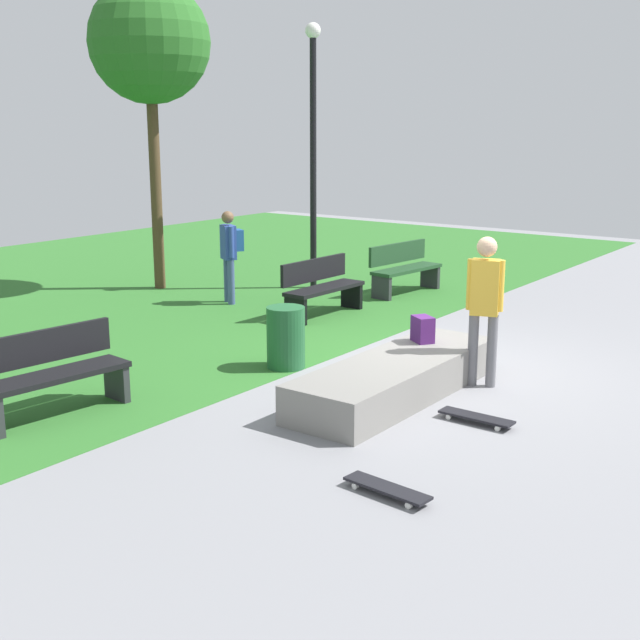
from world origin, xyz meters
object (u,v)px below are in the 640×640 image
object	(u,v)px
skateboard_spare	(387,488)
pedestrian_with_backpack	(230,249)
skater_performing_trick	(485,299)
skateboard_by_ledge	(476,417)
lamp_post	(313,133)
concrete_ledge	(397,378)
park_bench_center_lawn	(321,286)
backpack_on_ledge	(423,329)
tree_leaning_ash	(149,44)
park_bench_near_lamppost	(52,371)
park_bench_far_right	(404,267)
trash_bin	(286,337)

from	to	relation	value
skateboard_spare	pedestrian_with_backpack	bearing A→B (deg)	51.75
skater_performing_trick	skateboard_by_ledge	xyz separation A→B (m)	(-1.20, -0.53, -0.99)
skateboard_by_ledge	lamp_post	world-z (taller)	lamp_post
concrete_ledge	park_bench_center_lawn	size ratio (longest dim) A/B	1.96
backpack_on_ledge	tree_leaning_ash	size ratio (longest dim) A/B	0.06
skater_performing_trick	park_bench_near_lamppost	size ratio (longest dim) A/B	1.09
skater_performing_trick	tree_leaning_ash	bearing A→B (deg)	75.78
tree_leaning_ash	pedestrian_with_backpack	bearing A→B (deg)	-95.94
skateboard_by_ledge	pedestrian_with_backpack	size ratio (longest dim) A/B	0.50
backpack_on_ledge	lamp_post	bearing A→B (deg)	-6.68
concrete_ledge	park_bench_far_right	distance (m)	5.97
lamp_post	backpack_on_ledge	bearing A→B (deg)	-129.89
trash_bin	concrete_ledge	bearing A→B (deg)	-94.43
trash_bin	skater_performing_trick	bearing A→B (deg)	-71.42
park_bench_near_lamppost	skateboard_spare	bearing A→B (deg)	-84.02
concrete_ledge	lamp_post	bearing A→B (deg)	45.25
skater_performing_trick	lamp_post	distance (m)	6.65
concrete_ledge	skateboard_spare	bearing A→B (deg)	-150.39
backpack_on_ledge	lamp_post	world-z (taller)	lamp_post
concrete_ledge	skateboard_by_ledge	xyz separation A→B (m)	(-0.28, -1.14, -0.15)
lamp_post	trash_bin	xyz separation A→B (m)	(-4.46, -2.91, -2.47)
backpack_on_ledge	skateboard_by_ledge	world-z (taller)	backpack_on_ledge
skater_performing_trick	skateboard_by_ledge	distance (m)	1.64
concrete_ledge	park_bench_far_right	world-z (taller)	park_bench_far_right
lamp_post	park_bench_near_lamppost	bearing A→B (deg)	-164.55
pedestrian_with_backpack	backpack_on_ledge	bearing A→B (deg)	-110.35
park_bench_far_right	pedestrian_with_backpack	world-z (taller)	pedestrian_with_backpack
skater_performing_trick	tree_leaning_ash	size ratio (longest dim) A/B	0.32
skateboard_by_ledge	park_bench_far_right	world-z (taller)	park_bench_far_right
park_bench_near_lamppost	backpack_on_ledge	bearing A→B (deg)	-34.55
tree_leaning_ash	skateboard_by_ledge	bearing A→B (deg)	-111.06
skater_performing_trick	park_bench_far_right	xyz separation A→B (m)	(4.24, 3.60, -0.57)
tree_leaning_ash	lamp_post	world-z (taller)	tree_leaning_ash
tree_leaning_ash	lamp_post	distance (m)	3.29
park_bench_near_lamppost	pedestrian_with_backpack	size ratio (longest dim) A/B	1.03
park_bench_near_lamppost	pedestrian_with_backpack	distance (m)	5.85
park_bench_far_right	park_bench_center_lawn	bearing A→B (deg)	176.66
concrete_ledge	tree_leaning_ash	distance (m)	8.60
pedestrian_with_backpack	skateboard_by_ledge	bearing A→B (deg)	-115.52
skateboard_by_ledge	pedestrian_with_backpack	distance (m)	6.80
backpack_on_ledge	pedestrian_with_backpack	size ratio (longest dim) A/B	0.20
park_bench_far_right	backpack_on_ledge	bearing A→B (deg)	-146.66
trash_bin	tree_leaning_ash	bearing A→B (deg)	62.63
backpack_on_ledge	park_bench_center_lawn	distance (m)	3.56
skateboard_by_ledge	trash_bin	bearing A→B (deg)	81.85
park_bench_near_lamppost	trash_bin	size ratio (longest dim) A/B	2.08
skateboard_spare	trash_bin	size ratio (longest dim) A/B	1.03
park_bench_far_right	trash_bin	size ratio (longest dim) A/B	2.08
backpack_on_ledge	park_bench_near_lamppost	xyz separation A→B (m)	(-3.57, 2.46, -0.11)
concrete_ledge	park_bench_center_lawn	distance (m)	4.21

